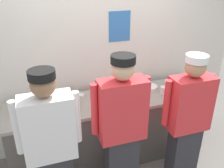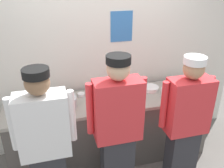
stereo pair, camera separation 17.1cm
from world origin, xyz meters
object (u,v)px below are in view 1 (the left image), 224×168
(ramekin_red_sauce, at_px, (40,101))
(plate_stack_rear, at_px, (149,87))
(ramekin_green_sauce, at_px, (191,88))
(plate_stack_front, at_px, (173,84))
(mixing_bowl_steel, at_px, (63,104))
(squeeze_bottle_primary, at_px, (174,89))
(chef_center, at_px, (122,129))
(chef_far_right, at_px, (187,121))
(sheet_tray, at_px, (119,97))
(chefs_knife, at_px, (58,103))
(chef_near_left, at_px, (51,147))
(deli_cup, at_px, (163,90))
(ramekin_orange_sauce, at_px, (81,95))
(ramekin_yellow_sauce, at_px, (52,100))
(squeeze_bottle_secondary, at_px, (18,108))

(ramekin_red_sauce, bearing_deg, plate_stack_rear, -3.07)
(ramekin_green_sauce, bearing_deg, plate_stack_front, 138.15)
(mixing_bowl_steel, height_order, squeeze_bottle_primary, squeeze_bottle_primary)
(mixing_bowl_steel, distance_m, ramekin_green_sauce, 1.73)
(chef_center, distance_m, ramekin_green_sauce, 1.34)
(chef_far_right, distance_m, mixing_bowl_steel, 1.43)
(squeeze_bottle_primary, xyz_separation_m, ramekin_red_sauce, (-1.68, 0.34, -0.06))
(sheet_tray, xyz_separation_m, chefs_knife, (-0.76, 0.12, -0.01))
(chef_near_left, distance_m, deli_cup, 1.63)
(squeeze_bottle_primary, distance_m, ramekin_orange_sauce, 1.21)
(chef_near_left, relative_size, ramekin_yellow_sauce, 16.48)
(sheet_tray, height_order, ramekin_orange_sauce, ramekin_orange_sauce)
(chef_far_right, distance_m, deli_cup, 0.61)
(mixing_bowl_steel, height_order, deli_cup, mixing_bowl_steel)
(ramekin_red_sauce, bearing_deg, chef_near_left, -87.28)
(chefs_knife, bearing_deg, squeeze_bottle_secondary, -163.70)
(plate_stack_rear, relative_size, ramekin_green_sauce, 2.11)
(chef_center, relative_size, plate_stack_front, 7.03)
(sheet_tray, height_order, squeeze_bottle_primary, squeeze_bottle_primary)
(plate_stack_rear, height_order, ramekin_red_sauce, plate_stack_rear)
(chef_center, height_order, plate_stack_front, chef_center)
(mixing_bowl_steel, bearing_deg, chef_near_left, -108.90)
(squeeze_bottle_primary, xyz_separation_m, deli_cup, (-0.11, 0.07, -0.03))
(chef_center, bearing_deg, ramekin_yellow_sauce, 127.00)
(chef_far_right, relative_size, ramekin_orange_sauce, 18.46)
(plate_stack_front, distance_m, ramekin_green_sauce, 0.25)
(chef_center, distance_m, deli_cup, 0.98)
(ramekin_orange_sauce, bearing_deg, chef_far_right, -40.60)
(plate_stack_rear, distance_m, squeeze_bottle_primary, 0.35)
(ramekin_orange_sauce, xyz_separation_m, ramekin_red_sauce, (-0.51, 0.01, 0.00))
(chef_near_left, xyz_separation_m, plate_stack_rear, (1.41, 0.79, 0.04))
(squeeze_bottle_secondary, distance_m, deli_cup, 1.80)
(ramekin_yellow_sauce, xyz_separation_m, deli_cup, (1.42, -0.26, 0.03))
(mixing_bowl_steel, height_order, ramekin_green_sauce, mixing_bowl_steel)
(plate_stack_rear, bearing_deg, squeeze_bottle_secondary, -175.61)
(chef_far_right, height_order, plate_stack_rear, chef_far_right)
(chefs_knife, bearing_deg, plate_stack_front, -1.76)
(plate_stack_rear, height_order, chefs_knife, plate_stack_rear)
(sheet_tray, bearing_deg, chef_near_left, -144.11)
(plate_stack_front, bearing_deg, deli_cup, -147.72)
(chef_center, distance_m, chef_far_right, 0.76)
(mixing_bowl_steel, relative_size, ramekin_red_sauce, 3.32)
(chef_far_right, bearing_deg, chef_center, 176.61)
(chef_center, distance_m, ramekin_red_sauce, 1.13)
(plate_stack_front, xyz_separation_m, sheet_tray, (-0.83, -0.07, -0.02))
(chefs_knife, bearing_deg, sheet_tray, -8.82)
(chef_center, xyz_separation_m, sheet_tray, (0.21, 0.64, 0.01))
(ramekin_orange_sauce, distance_m, ramekin_red_sauce, 0.51)
(plate_stack_rear, distance_m, deli_cup, 0.23)
(squeeze_bottle_secondary, bearing_deg, ramekin_orange_sauce, 14.62)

